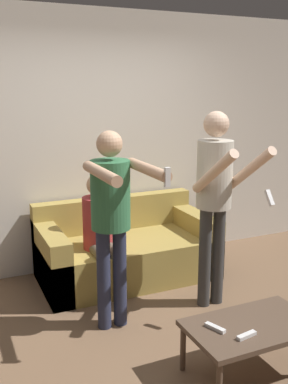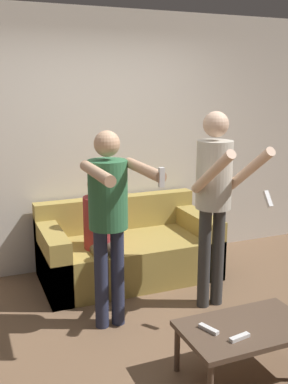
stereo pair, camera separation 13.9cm
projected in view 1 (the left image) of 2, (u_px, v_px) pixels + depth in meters
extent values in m
plane|color=brown|center=(163.00, 342.00, 3.48)|extent=(14.00, 14.00, 0.00)
cube|color=silver|center=(90.00, 143.00, 4.72)|extent=(6.40, 0.06, 2.70)
cube|color=#AD9347|center=(127.00, 258.00, 4.61)|extent=(1.76, 0.91, 0.42)
cube|color=#AD9347|center=(114.00, 213.00, 4.85)|extent=(1.76, 0.16, 0.36)
cube|color=#AD9347|center=(52.00, 261.00, 4.27)|extent=(0.20, 0.91, 0.61)
cube|color=#AD9347|center=(193.00, 239.00, 4.89)|extent=(0.20, 0.91, 0.61)
cylinder|color=#282D47|center=(104.00, 279.00, 3.60)|extent=(0.11, 0.11, 0.84)
cylinder|color=#282D47|center=(120.00, 276.00, 3.66)|extent=(0.11, 0.11, 0.84)
cylinder|color=#337047|center=(110.00, 195.00, 3.47)|extent=(0.31, 0.31, 0.54)
sphere|color=tan|center=(109.00, 144.00, 3.37)|extent=(0.20, 0.20, 0.20)
cylinder|color=tan|center=(101.00, 173.00, 3.07)|extent=(0.08, 0.62, 0.08)
cylinder|color=tan|center=(148.00, 169.00, 3.21)|extent=(0.08, 0.62, 0.08)
cube|color=white|center=(167.00, 177.00, 2.93)|extent=(0.04, 0.03, 0.13)
cylinder|color=#383838|center=(205.00, 258.00, 3.97)|extent=(0.11, 0.11, 0.91)
cylinder|color=#383838|center=(218.00, 255.00, 4.02)|extent=(0.11, 0.11, 0.91)
cylinder|color=beige|center=(215.00, 174.00, 3.82)|extent=(0.31, 0.31, 0.58)
sphere|color=beige|center=(216.00, 124.00, 3.72)|extent=(0.22, 0.22, 0.22)
cylinder|color=beige|center=(214.00, 172.00, 3.51)|extent=(0.08, 0.56, 0.43)
cylinder|color=beige|center=(250.00, 169.00, 3.65)|extent=(0.08, 0.56, 0.43)
cube|color=white|center=(269.00, 198.00, 3.46)|extent=(0.04, 0.10, 0.12)
cylinder|color=brown|center=(104.00, 282.00, 4.06)|extent=(0.11, 0.11, 0.42)
cylinder|color=brown|center=(117.00, 279.00, 4.11)|extent=(0.11, 0.11, 0.42)
cylinder|color=brown|center=(97.00, 251.00, 4.15)|extent=(0.11, 0.32, 0.11)
cylinder|color=brown|center=(111.00, 249.00, 4.20)|extent=(0.11, 0.32, 0.11)
cylinder|color=#9E2D33|center=(98.00, 223.00, 4.26)|extent=(0.29, 0.29, 0.50)
sphere|color=tan|center=(97.00, 185.00, 4.18)|extent=(0.20, 0.20, 0.20)
cube|color=brown|center=(252.00, 326.00, 3.02)|extent=(0.89, 0.53, 0.04)
cylinder|color=brown|center=(183.00, 348.00, 3.11)|extent=(0.04, 0.04, 0.34)
cylinder|color=brown|center=(276.00, 323.00, 3.43)|extent=(0.04, 0.04, 0.34)
cube|color=white|center=(247.00, 335.00, 2.86)|extent=(0.15, 0.06, 0.02)
cube|color=white|center=(215.00, 328.00, 2.95)|extent=(0.09, 0.15, 0.02)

